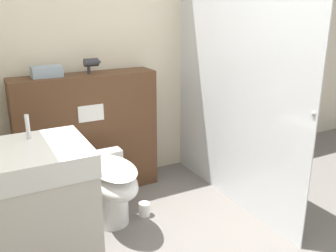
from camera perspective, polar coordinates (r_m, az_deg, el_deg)
wall_back at (r=3.56m, az=-8.55°, el=11.12°), size 8.00×0.06×2.50m
partition_panel at (r=3.42m, az=-12.09°, el=-1.39°), size 1.24×0.29×1.10m
shower_glass at (r=3.15m, az=10.02°, el=6.38°), size 0.04×1.74×2.09m
toilet at (r=2.95m, az=-8.62°, el=-9.13°), size 0.35×0.65×0.53m
sink_vanity at (r=2.32m, az=-18.55°, el=-13.96°), size 0.56×0.54×1.09m
hair_drier at (r=3.30m, az=-11.50°, el=9.41°), size 0.15×0.07×0.13m
folded_towel at (r=3.23m, az=-17.99°, el=7.88°), size 0.24×0.14×0.09m
spare_toilet_roll at (r=3.17m, az=-3.62°, el=-12.54°), size 0.09×0.09×0.11m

